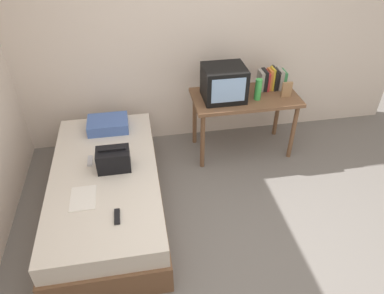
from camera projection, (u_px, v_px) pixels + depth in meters
name	position (u px, v px, depth m)	size (l,w,h in m)	color
ground_plane	(232.00, 258.00, 3.08)	(8.00, 8.00, 0.00)	slate
wall_back	(191.00, 32.00, 3.89)	(5.20, 0.10, 2.60)	beige
bed	(107.00, 191.00, 3.41)	(1.00, 2.00, 0.48)	brown
desk	(245.00, 103.00, 3.97)	(1.16, 0.60, 0.72)	brown
tv	(224.00, 83.00, 3.77)	(0.44, 0.39, 0.36)	black
water_bottle	(258.00, 89.00, 3.79)	(0.07, 0.07, 0.23)	green
book_row	(272.00, 79.00, 4.00)	(0.30, 0.17, 0.25)	gray
picture_frame	(287.00, 90.00, 3.85)	(0.11, 0.02, 0.17)	#9E754C
pillow	(108.00, 124.00, 3.81)	(0.42, 0.31, 0.12)	#4766AD
handbag	(113.00, 159.00, 3.26)	(0.30, 0.20, 0.22)	black
magazine	(83.00, 198.00, 2.99)	(0.21, 0.29, 0.01)	white
remote_dark	(117.00, 217.00, 2.82)	(0.04, 0.16, 0.02)	black
remote_silver	(90.00, 161.00, 3.38)	(0.04, 0.14, 0.02)	#B7B7BC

